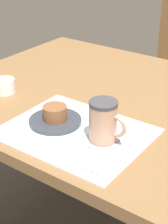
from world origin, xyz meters
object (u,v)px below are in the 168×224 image
at_px(dining_table, 129,120).
at_px(coffee_mug, 104,121).
at_px(pastry, 55,113).
at_px(pastry_plate, 55,121).
at_px(sugar_bowl, 5,86).

height_order(dining_table, coffee_mug, coffee_mug).
bearing_deg(coffee_mug, dining_table, 103.42).
height_order(pastry, coffee_mug, coffee_mug).
bearing_deg(pastry, pastry_plate, 0.00).
bearing_deg(sugar_bowl, pastry_plate, -13.80).
relative_size(pastry_plate, sugar_bowl, 2.23).
relative_size(dining_table, pastry, 18.32).
bearing_deg(sugar_bowl, coffee_mug, -9.19).
height_order(dining_table, pastry_plate, pastry_plate).
xyz_separation_m(dining_table, pastry_plate, (-0.11, -0.26, 0.08)).
distance_m(dining_table, pastry, 0.30).
relative_size(pastry_plate, pastry, 2.18).
relative_size(dining_table, coffee_mug, 11.32).
height_order(dining_table, sugar_bowl, sugar_bowl).
bearing_deg(pastry_plate, sugar_bowl, 166.20).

